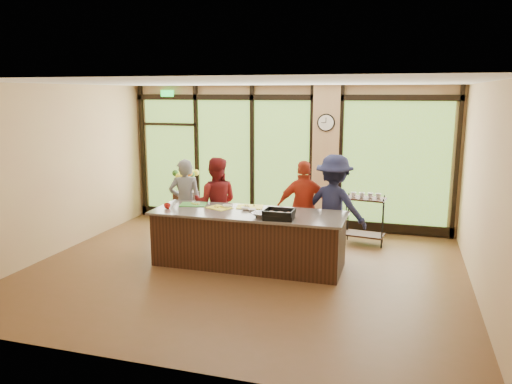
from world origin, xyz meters
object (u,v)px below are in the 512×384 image
Objects in this scene: bar_cart at (365,213)px; cook_left at (185,203)px; island_base at (248,240)px; roasting_pan at (279,216)px; cook_right at (334,207)px; flower_stand at (187,211)px.

cook_left is at bearing -153.35° from bar_cart.
island_base is 0.86m from roasting_pan.
island_base is 1.62m from cook_right.
cook_right is at bearing 33.49° from island_base.
cook_left reaches higher than island_base.
bar_cart is (3.21, 1.09, -0.23)m from cook_left.
roasting_pan and bar_cart have the same top height.
bar_cart is (3.68, 0.01, 0.19)m from flower_stand.
bar_cart reaches higher than flower_stand.
cook_left is (-1.45, 0.69, 0.39)m from island_base.
bar_cart is (1.16, 2.09, -0.36)m from roasting_pan.
roasting_pan is at bearing 76.75° from cook_right.
bar_cart is (1.76, 1.77, 0.16)m from island_base.
roasting_pan reaches higher than flower_stand.
cook_left is 1.66× the size of bar_cart.
roasting_pan is 3.32m from flower_stand.
cook_left is at bearing 150.01° from roasting_pan.
cook_left is 2.75m from cook_right.
bar_cart is at bearing 23.06° from flower_stand.
island_base reaches higher than flower_stand.
cook_right is (1.29, 0.85, 0.46)m from island_base.
roasting_pan is at bearing -27.98° from island_base.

